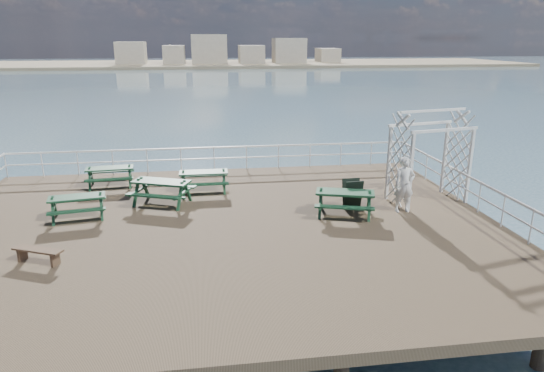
{
  "coord_description": "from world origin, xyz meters",
  "views": [
    {
      "loc": [
        -0.4,
        -14.58,
        5.75
      ],
      "look_at": [
        1.74,
        0.49,
        1.1
      ],
      "focal_mm": 32.0,
      "sensor_mm": 36.0,
      "label": 1
    }
  ],
  "objects_px": {
    "flat_bench_near": "(38,252)",
    "person": "(404,185)",
    "trellis_arbor": "(429,161)",
    "picnic_table_d": "(162,187)",
    "picnic_table_a": "(77,202)",
    "picnic_table_b": "(110,173)",
    "picnic_table_c": "(204,177)",
    "picnic_table_e": "(345,198)"
  },
  "relations": [
    {
      "from": "picnic_table_b",
      "to": "trellis_arbor",
      "type": "height_order",
      "value": "trellis_arbor"
    },
    {
      "from": "picnic_table_e",
      "to": "flat_bench_near",
      "type": "bearing_deg",
      "value": -148.06
    },
    {
      "from": "flat_bench_near",
      "to": "person",
      "type": "bearing_deg",
      "value": 36.83
    },
    {
      "from": "picnic_table_a",
      "to": "picnic_table_b",
      "type": "height_order",
      "value": "picnic_table_b"
    },
    {
      "from": "picnic_table_b",
      "to": "picnic_table_c",
      "type": "bearing_deg",
      "value": -23.24
    },
    {
      "from": "picnic_table_c",
      "to": "flat_bench_near",
      "type": "bearing_deg",
      "value": -127.21
    },
    {
      "from": "picnic_table_d",
      "to": "person",
      "type": "bearing_deg",
      "value": 8.4
    },
    {
      "from": "picnic_table_a",
      "to": "picnic_table_e",
      "type": "distance_m",
      "value": 8.91
    },
    {
      "from": "picnic_table_d",
      "to": "trellis_arbor",
      "type": "bearing_deg",
      "value": 15.93
    },
    {
      "from": "picnic_table_e",
      "to": "picnic_table_c",
      "type": "bearing_deg",
      "value": 161.53
    },
    {
      "from": "picnic_table_a",
      "to": "trellis_arbor",
      "type": "distance_m",
      "value": 12.29
    },
    {
      "from": "picnic_table_c",
      "to": "picnic_table_b",
      "type": "bearing_deg",
      "value": 162.35
    },
    {
      "from": "picnic_table_a",
      "to": "trellis_arbor",
      "type": "height_order",
      "value": "trellis_arbor"
    },
    {
      "from": "trellis_arbor",
      "to": "picnic_table_d",
      "type": "bearing_deg",
      "value": 162.34
    },
    {
      "from": "picnic_table_a",
      "to": "picnic_table_c",
      "type": "distance_m",
      "value": 4.81
    },
    {
      "from": "picnic_table_a",
      "to": "picnic_table_d",
      "type": "distance_m",
      "value": 2.88
    },
    {
      "from": "picnic_table_c",
      "to": "picnic_table_a",
      "type": "bearing_deg",
      "value": -149.81
    },
    {
      "from": "trellis_arbor",
      "to": "flat_bench_near",
      "type": "bearing_deg",
      "value": -176.22
    },
    {
      "from": "picnic_table_c",
      "to": "picnic_table_d",
      "type": "xyz_separation_m",
      "value": [
        -1.5,
        -1.32,
        0.05
      ]
    },
    {
      "from": "picnic_table_b",
      "to": "picnic_table_c",
      "type": "distance_m",
      "value": 3.93
    },
    {
      "from": "trellis_arbor",
      "to": "person",
      "type": "height_order",
      "value": "trellis_arbor"
    },
    {
      "from": "picnic_table_e",
      "to": "flat_bench_near",
      "type": "relative_size",
      "value": 1.62
    },
    {
      "from": "person",
      "to": "picnic_table_d",
      "type": "bearing_deg",
      "value": 166.85
    },
    {
      "from": "picnic_table_d",
      "to": "trellis_arbor",
      "type": "xyz_separation_m",
      "value": [
        9.59,
        -1.01,
        0.87
      ]
    },
    {
      "from": "picnic_table_a",
      "to": "picnic_table_d",
      "type": "bearing_deg",
      "value": 12.55
    },
    {
      "from": "picnic_table_c",
      "to": "flat_bench_near",
      "type": "xyz_separation_m",
      "value": [
        -4.42,
        -5.78,
        -0.28
      ]
    },
    {
      "from": "flat_bench_near",
      "to": "picnic_table_a",
      "type": "bearing_deg",
      "value": 110.09
    },
    {
      "from": "picnic_table_b",
      "to": "picnic_table_e",
      "type": "height_order",
      "value": "picnic_table_e"
    },
    {
      "from": "picnic_table_a",
      "to": "flat_bench_near",
      "type": "distance_m",
      "value": 3.39
    },
    {
      "from": "picnic_table_b",
      "to": "flat_bench_near",
      "type": "height_order",
      "value": "picnic_table_b"
    },
    {
      "from": "picnic_table_c",
      "to": "picnic_table_e",
      "type": "relative_size",
      "value": 0.81
    },
    {
      "from": "picnic_table_b",
      "to": "picnic_table_a",
      "type": "bearing_deg",
      "value": -102.2
    },
    {
      "from": "picnic_table_a",
      "to": "picnic_table_c",
      "type": "xyz_separation_m",
      "value": [
        4.17,
        2.4,
        0.03
      ]
    },
    {
      "from": "picnic_table_a",
      "to": "picnic_table_d",
      "type": "height_order",
      "value": "picnic_table_d"
    },
    {
      "from": "picnic_table_c",
      "to": "picnic_table_e",
      "type": "distance_m",
      "value": 5.77
    },
    {
      "from": "picnic_table_c",
      "to": "person",
      "type": "bearing_deg",
      "value": -25.79
    },
    {
      "from": "picnic_table_d",
      "to": "picnic_table_c",
      "type": "bearing_deg",
      "value": 63.08
    },
    {
      "from": "person",
      "to": "flat_bench_near",
      "type": "bearing_deg",
      "value": -167.2
    },
    {
      "from": "trellis_arbor",
      "to": "picnic_table_b",
      "type": "bearing_deg",
      "value": 151.73
    },
    {
      "from": "trellis_arbor",
      "to": "picnic_table_a",
      "type": "bearing_deg",
      "value": 168.72
    },
    {
      "from": "picnic_table_a",
      "to": "flat_bench_near",
      "type": "bearing_deg",
      "value": -104.0
    },
    {
      "from": "picnic_table_b",
      "to": "picnic_table_e",
      "type": "distance_m",
      "value": 9.58
    }
  ]
}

